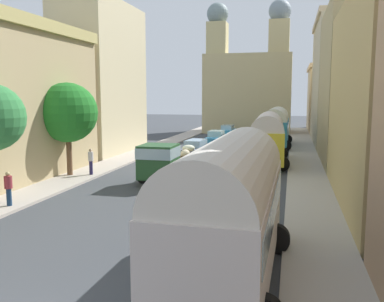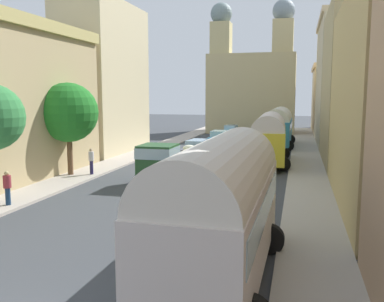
{
  "view_description": "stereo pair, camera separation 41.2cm",
  "coord_description": "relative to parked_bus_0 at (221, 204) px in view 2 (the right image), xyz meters",
  "views": [
    {
      "loc": [
        6.19,
        -6.17,
        5.34
      ],
      "look_at": [
        0.0,
        19.49,
        1.77
      ],
      "focal_mm": 38.88,
      "sensor_mm": 36.0,
      "label": 1
    },
    {
      "loc": [
        6.59,
        -6.07,
        5.34
      ],
      "look_at": [
        0.0,
        19.49,
        1.77
      ],
      "focal_mm": 38.88,
      "sensor_mm": 36.0,
      "label": 2
    }
  ],
  "objects": [
    {
      "name": "sidewalk_left",
      "position": [
        -11.79,
        21.87,
        -2.23
      ],
      "size": [
        2.5,
        70.0,
        0.14
      ],
      "primitive_type": "cube",
      "color": "#B3A79C",
      "rests_on": "ground"
    },
    {
      "name": "car_6",
      "position": [
        -2.73,
        35.66,
        -1.53
      ],
      "size": [
        2.48,
        4.12,
        1.54
      ],
      "color": "silver",
      "rests_on": "ground"
    },
    {
      "name": "distant_church",
      "position": [
        -4.54,
        47.96,
        4.03
      ],
      "size": [
        11.92,
        6.88,
        17.82
      ],
      "color": "tan",
      "rests_on": "ground"
    },
    {
      "name": "car_4",
      "position": [
        -2.68,
        21.81,
        -1.5
      ],
      "size": [
        2.37,
        4.08,
        1.57
      ],
      "color": "silver",
      "rests_on": "ground"
    },
    {
      "name": "roadside_tree_2",
      "position": [
        -12.44,
        12.91,
        1.91
      ],
      "size": [
        3.86,
        3.86,
        6.15
      ],
      "color": "brown",
      "rests_on": "ground"
    },
    {
      "name": "building_right_3",
      "position": [
        6.03,
        37.29,
        4.47
      ],
      "size": [
        4.55,
        14.86,
        13.49
      ],
      "color": "beige",
      "rests_on": "ground"
    },
    {
      "name": "car_1",
      "position": [
        -5.99,
        31.18,
        -1.47
      ],
      "size": [
        2.21,
        4.3,
        1.66
      ],
      "color": "#3386BE",
      "rests_on": "ground"
    },
    {
      "name": "parked_bus_1",
      "position": [
        -0.12,
        21.01,
        -0.12
      ],
      "size": [
        3.45,
        8.68,
        3.95
      ],
      "color": "yellow",
      "rests_on": "ground"
    },
    {
      "name": "building_right_2",
      "position": [
        6.49,
        23.47,
        3.69
      ],
      "size": [
        5.06,
        12.18,
        11.97
      ],
      "color": "tan",
      "rests_on": "ground"
    },
    {
      "name": "car_3",
      "position": [
        -2.88,
        14.58,
        -1.54
      ],
      "size": [
        2.32,
        4.23,
        1.51
      ],
      "color": "#4F974E",
      "rests_on": "ground"
    },
    {
      "name": "sidewalk_right",
      "position": [
        2.71,
        21.87,
        -2.23
      ],
      "size": [
        2.5,
        70.0,
        0.14
      ],
      "primitive_type": "cube",
      "color": "#B1ACA0",
      "rests_on": "ground"
    },
    {
      "name": "ground_plane",
      "position": [
        -4.54,
        21.87,
        -2.3
      ],
      "size": [
        154.0,
        154.0,
        0.0
      ],
      "primitive_type": "plane",
      "color": "#3D4045"
    },
    {
      "name": "car_5",
      "position": [
        -2.43,
        28.7,
        -1.57
      ],
      "size": [
        2.38,
        3.8,
        1.42
      ],
      "color": "black",
      "rests_on": "ground"
    },
    {
      "name": "parked_bus_0",
      "position": [
        0.0,
        0.0,
        0.0
      ],
      "size": [
        3.43,
        8.38,
        4.17
      ],
      "color": "silver",
      "rests_on": "ground"
    },
    {
      "name": "car_0",
      "position": [
        -6.03,
        21.86,
        -1.46
      ],
      "size": [
        2.33,
        4.49,
        1.68
      ],
      "color": "slate",
      "rests_on": "ground"
    },
    {
      "name": "car_2",
      "position": [
        -6.32,
        41.17,
        -1.52
      ],
      "size": [
        2.25,
        3.98,
        1.55
      ],
      "color": "#3494C3",
      "rests_on": "ground"
    },
    {
      "name": "building_left_1",
      "position": [
        -15.62,
        10.97,
        2.68
      ],
      "size": [
        5.69,
        14.47,
        9.89
      ],
      "color": "tan",
      "rests_on": "ground"
    },
    {
      "name": "building_right_4",
      "position": [
        6.42,
        52.98,
        2.49
      ],
      "size": [
        5.4,
        14.64,
        9.51
      ],
      "color": "beige",
      "rests_on": "ground"
    },
    {
      "name": "building_left_2",
      "position": [
        -15.41,
        24.27,
        4.46
      ],
      "size": [
        4.75,
        10.58,
        13.52
      ],
      "color": "beige",
      "rests_on": "ground"
    },
    {
      "name": "parked_bus_2",
      "position": [
        0.03,
        32.42,
        -0.08
      ],
      "size": [
        3.41,
        9.69,
        4.04
      ],
      "color": "teal",
      "rests_on": "ground"
    },
    {
      "name": "cargo_truck_0",
      "position": [
        -5.97,
        13.44,
        -1.05
      ],
      "size": [
        2.99,
        7.6,
        2.42
      ],
      "color": "#244F29",
      "rests_on": "ground"
    },
    {
      "name": "pedestrian_0",
      "position": [
        -11.12,
        13.31,
        -1.23
      ],
      "size": [
        0.36,
        0.36,
        1.86
      ],
      "color": "#241F47",
      "rests_on": "ground"
    },
    {
      "name": "pedestrian_1",
      "position": [
        -11.25,
        5.28,
        -1.28
      ],
      "size": [
        0.38,
        0.38,
        1.78
      ],
      "color": "navy",
      "rests_on": "ground"
    }
  ]
}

